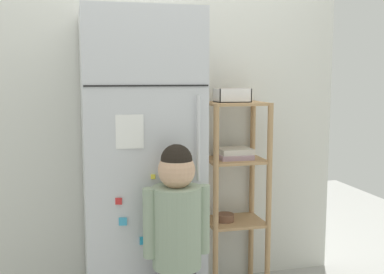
# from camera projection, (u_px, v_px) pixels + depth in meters

# --- Properties ---
(kitchen_wall_back) EXTENTS (2.62, 0.03, 2.31)m
(kitchen_wall_back) POSITION_uv_depth(u_px,v_px,m) (153.00, 119.00, 3.14)
(kitchen_wall_back) COLOR silver
(kitchen_wall_back) RESTS_ON ground
(refrigerator) EXTENTS (0.67, 0.67, 1.81)m
(refrigerator) POSITION_uv_depth(u_px,v_px,m) (141.00, 166.00, 2.81)
(refrigerator) COLOR silver
(refrigerator) RESTS_ON ground
(child_standing) EXTENTS (0.35, 0.26, 1.09)m
(child_standing) POSITION_uv_depth(u_px,v_px,m) (177.00, 226.00, 2.44)
(child_standing) COLOR #443A43
(child_standing) RESTS_ON ground
(pantry_shelf_unit) EXTENTS (0.39, 0.33, 1.27)m
(pantry_shelf_unit) POSITION_uv_depth(u_px,v_px,m) (235.00, 177.00, 3.13)
(pantry_shelf_unit) COLOR tan
(pantry_shelf_unit) RESTS_ON ground
(fruit_bin) EXTENTS (0.22, 0.15, 0.09)m
(fruit_bin) POSITION_uv_depth(u_px,v_px,m) (232.00, 96.00, 3.05)
(fruit_bin) COLOR white
(fruit_bin) RESTS_ON pantry_shelf_unit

